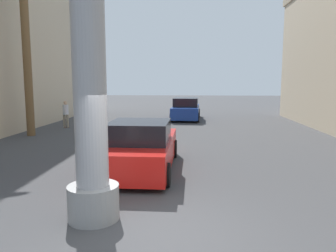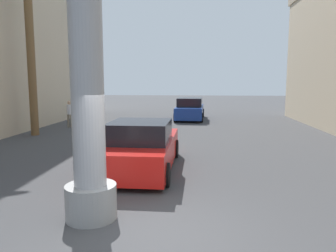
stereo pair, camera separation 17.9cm
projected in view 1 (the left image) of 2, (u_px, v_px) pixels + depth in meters
The scene contains 5 objects.
ground_plane at pixel (177, 139), 15.66m from camera, with size 94.98×94.98×0.00m, color #424244.
car_lead at pixel (141, 148), 10.14m from camera, with size 2.05×4.77×1.56m.
car_far at pixel (186, 109), 23.60m from camera, with size 2.12×4.76×1.56m.
palm_tree_mid_left at pixel (26, 30), 15.93m from camera, with size 2.60×2.51×8.92m.
pedestrian_far_left at pixel (66, 112), 19.36m from camera, with size 0.38×0.38×1.58m.
Camera 1 is at (0.64, -5.42, 2.76)m, focal length 35.00 mm.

